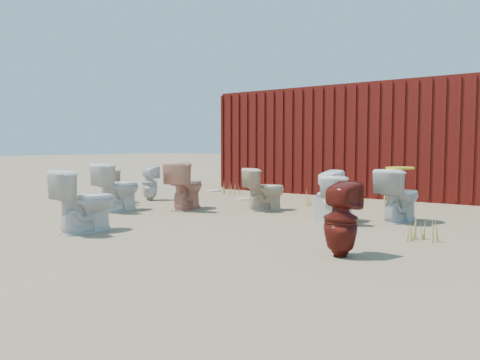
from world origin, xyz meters
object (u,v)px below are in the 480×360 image
Objects in this scene: toilet_front_pink at (186,186)px; toilet_back_a at (150,183)px; toilet_front_e at (340,199)px; loose_tank at (331,209)px; toilet_back_beige_right at (265,189)px; toilet_back_e at (329,195)px; toilet_front_maroon at (341,219)px; toilet_back_beige_left at (117,186)px; shipping_container at (354,141)px; toilet_back_yellowlid at (399,195)px; toilet_front_a at (118,187)px; toilet_front_c at (85,201)px.

toilet_front_pink reaches higher than toilet_back_a.
loose_tank is (-0.15, 0.03, -0.16)m from toilet_front_e.
toilet_back_e is at bearing -169.94° from toilet_back_beige_right.
toilet_front_e is (-0.85, 1.93, -0.03)m from toilet_front_maroon.
shipping_container is at bearing -143.51° from toilet_back_beige_left.
toilet_back_yellowlid is (4.88, 0.21, 0.04)m from toilet_back_a.
toilet_front_a is at bearing 32.31° from toilet_back_e.
toilet_front_c is at bearing -95.79° from shipping_container.
toilet_front_pink is at bearing 147.97° from toilet_back_a.
loose_tank is at bearing -71.59° from shipping_container.
toilet_back_a is at bearing -62.78° from toilet_front_a.
toilet_back_yellowlid is (0.66, 0.55, 0.04)m from toilet_front_e.
toilet_front_maroon is 1.10× the size of toilet_back_beige_left.
toilet_back_a is at bearing -16.40° from toilet_front_maroon.
toilet_back_a is 0.96× the size of toilet_back_beige_right.
toilet_front_a is at bearing 118.04° from toilet_back_beige_left.
toilet_front_e is at bearing 161.57° from toilet_back_beige_left.
toilet_front_c is (1.20, -1.51, -0.01)m from toilet_front_a.
toilet_front_e is 1.34× the size of loose_tank.
toilet_back_yellowlid reaches higher than toilet_back_a.
toilet_back_e is at bearing -161.54° from toilet_front_a.
loose_tank is at bearing 164.89° from toilet_back_a.
toilet_back_beige_left is 5.09m from toilet_back_yellowlid.
toilet_front_a reaches higher than toilet_front_c.
toilet_front_c is 3.21m from toilet_front_maroon.
toilet_front_pink is at bearing 26.11° from toilet_back_yellowlid.
toilet_front_e is 1.61m from toilet_back_beige_right.
toilet_front_a is at bearing 170.39° from loose_tank.
toilet_back_e is (4.15, 0.44, 0.04)m from toilet_back_beige_left.
toilet_back_beige_left is (-1.64, -0.13, -0.08)m from toilet_front_pink.
toilet_back_beige_left is 0.93× the size of toilet_back_beige_right.
shipping_container is at bearing -90.41° from toilet_front_c.
shipping_container is 12.00× the size of loose_tank.
toilet_front_e is (2.71, 0.25, -0.08)m from toilet_front_pink.
toilet_front_a is at bearing 33.84° from toilet_back_yellowlid.
toilet_back_beige_left is (-0.13, -0.72, -0.01)m from toilet_back_a.
toilet_back_a is at bearing -123.33° from toilet_back_beige_left.
toilet_back_yellowlid is at bearing -128.15° from toilet_front_c.
toilet_back_e reaches higher than toilet_back_a.
toilet_back_yellowlid is (2.96, 3.11, -0.01)m from toilet_front_c.
toilet_back_a is 4.89m from toilet_back_yellowlid.
toilet_front_pink reaches higher than loose_tank.
toilet_front_c is 1.19× the size of toilet_back_beige_left.
toilet_back_beige_left is 0.88× the size of toilet_back_yellowlid.
toilet_front_pink is at bearing -134.71° from toilet_front_a.
loose_tank is (4.20, 0.41, -0.16)m from toilet_back_beige_left.
toilet_front_maroon is 2.24m from toilet_back_e.
toilet_front_c is (0.41, -2.31, -0.02)m from toilet_front_pink.
toilet_front_c is 1.10× the size of toilet_back_beige_right.
toilet_back_beige_right is 1.47m from loose_tank.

